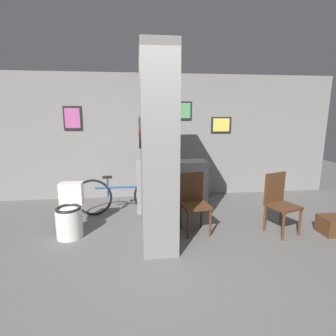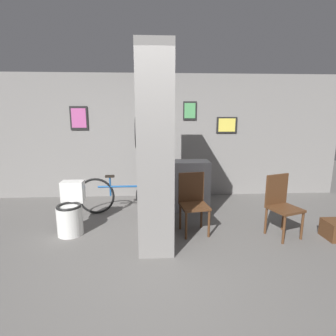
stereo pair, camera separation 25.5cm
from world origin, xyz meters
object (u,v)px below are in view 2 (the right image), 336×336
bicycle (125,195)px  toilet (71,212)px  chair_by_doorway (281,203)px  bottle_tall (169,156)px  chair_near_pillar (193,200)px

bicycle → toilet: bearing=-134.3°
chair_by_doorway → bicycle: (-2.40, 1.00, -0.15)m
bottle_tall → toilet: bearing=-149.4°
toilet → chair_near_pillar: size_ratio=0.84×
toilet → bicycle: size_ratio=0.45×
toilet → bottle_tall: size_ratio=2.59×
chair_by_doorway → bottle_tall: bottle_tall is taller
toilet → bicycle: toilet is taller
chair_near_pillar → chair_by_doorway: 1.30m
toilet → chair_near_pillar: chair_near_pillar is taller
chair_by_doorway → bicycle: 2.60m
chair_by_doorway → bottle_tall: bearing=124.8°
toilet → chair_near_pillar: (1.86, -0.05, 0.17)m
chair_near_pillar → chair_by_doorway: same height
toilet → chair_near_pillar: bearing=-1.4°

